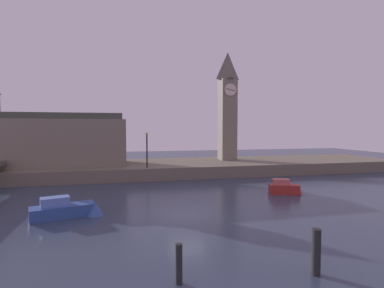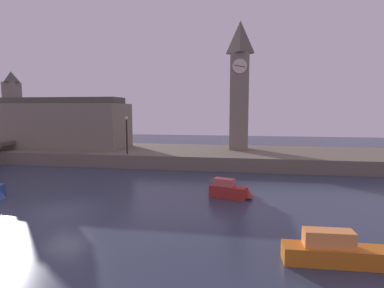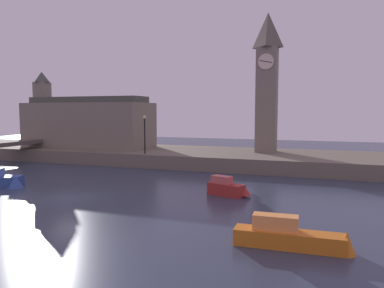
{
  "view_description": "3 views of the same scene",
  "coord_description": "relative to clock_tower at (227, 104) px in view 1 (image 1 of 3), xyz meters",
  "views": [
    {
      "loc": [
        -4.5,
        -20.73,
        6.23
      ],
      "look_at": [
        3.72,
        14.06,
        4.33
      ],
      "focal_mm": 28.02,
      "sensor_mm": 36.0,
      "label": 1
    },
    {
      "loc": [
        11.39,
        -17.91,
        6.54
      ],
      "look_at": [
        5.99,
        14.78,
        2.82
      ],
      "focal_mm": 28.7,
      "sensor_mm": 36.0,
      "label": 2
    },
    {
      "loc": [
        16.91,
        -21.39,
        6.21
      ],
      "look_at": [
        3.2,
        17.4,
        2.53
      ],
      "focal_mm": 34.15,
      "sensor_mm": 36.0,
      "label": 3
    }
  ],
  "objects": [
    {
      "name": "mooring_post_right",
      "position": [
        -7.44,
        -31.41,
        -8.77
      ],
      "size": [
        0.39,
        0.39,
        1.98
      ],
      "primitive_type": "cylinder",
      "color": "black",
      "rests_on": "ground"
    },
    {
      "name": "boat_tour_blue",
      "position": [
        -19.06,
        -20.09,
        -9.22
      ],
      "size": [
        5.14,
        2.58,
        1.51
      ],
      "color": "#2D4C93",
      "rests_on": "ground"
    },
    {
      "name": "parliament_hall",
      "position": [
        -23.57,
        -1.61,
        -5.02
      ],
      "size": [
        16.87,
        6.76,
        10.2
      ],
      "color": "slate",
      "rests_on": "far_embankment"
    },
    {
      "name": "far_embankment",
      "position": [
        -10.92,
        -1.55,
        -9.01
      ],
      "size": [
        70.0,
        12.0,
        1.5
      ],
      "primitive_type": "cube",
      "color": "#6B6051",
      "rests_on": "ground"
    },
    {
      "name": "clock_tower",
      "position": [
        0.0,
        0.0,
        0.0
      ],
      "size": [
        2.53,
        2.56,
        15.9
      ],
      "color": "slate",
      "rests_on": "far_embankment"
    },
    {
      "name": "mooring_post_left",
      "position": [
        -13.24,
        -30.79,
        -8.94
      ],
      "size": [
        0.28,
        0.28,
        1.63
      ],
      "primitive_type": "cylinder",
      "color": "black",
      "rests_on": "ground"
    },
    {
      "name": "boat_dinghy_red",
      "position": [
        -0.32,
        -17.02,
        -9.19
      ],
      "size": [
        3.44,
        1.88,
        1.44
      ],
      "color": "maroon",
      "rests_on": "ground"
    },
    {
      "name": "streetlamp",
      "position": [
        -12.47,
        -6.5,
        -5.63
      ],
      "size": [
        0.36,
        0.36,
        4.26
      ],
      "color": "black",
      "rests_on": "far_embankment"
    },
    {
      "name": "ground_plane",
      "position": [
        -10.92,
        -21.55,
        -9.76
      ],
      "size": [
        120.0,
        120.0,
        0.0
      ],
      "primitive_type": "plane",
      "color": "#2D384C"
    }
  ]
}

